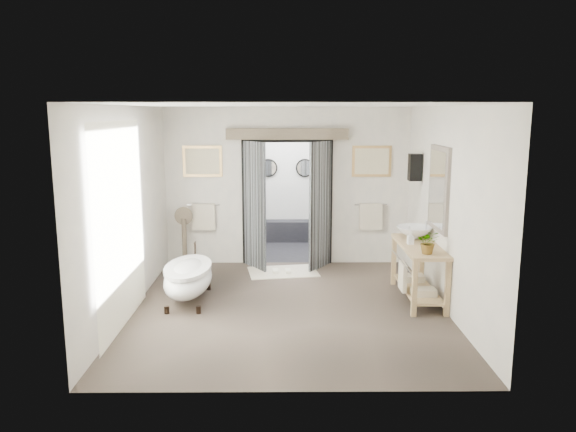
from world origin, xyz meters
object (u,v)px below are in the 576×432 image
Objects in this scene: rug at (283,272)px; basin at (414,233)px; clawfoot_tub at (188,278)px; vanity at (417,267)px.

basin is at bearing -26.94° from rug.
clawfoot_tub is 1.28× the size of rug.
clawfoot_tub is 2.73× the size of basin.
clawfoot_tub is at bearing -132.79° from rug.
rug is at bearing 152.83° from basin.
vanity is (3.45, 0.06, 0.14)m from clawfoot_tub.
vanity is 2.56m from rug.
vanity reaches higher than clawfoot_tub.
rug is at bearing 143.99° from vanity.
rug is 2.14× the size of basin.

